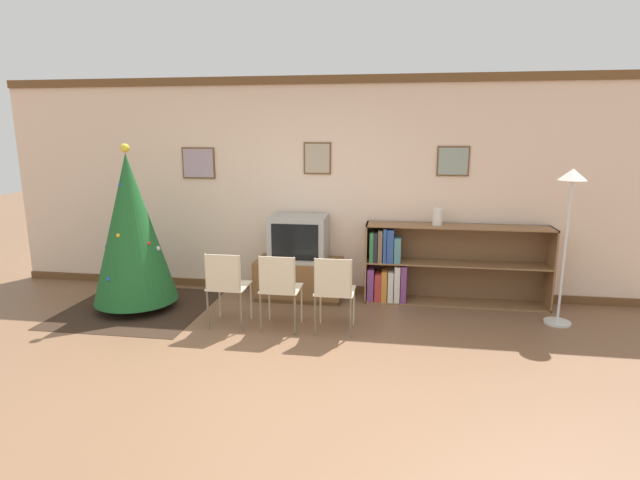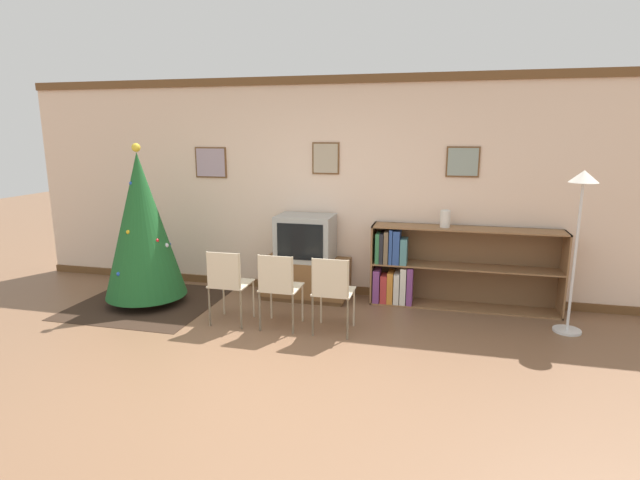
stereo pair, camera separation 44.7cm
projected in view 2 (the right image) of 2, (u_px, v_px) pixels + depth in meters
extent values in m
plane|color=brown|center=(256.00, 387.00, 4.07)|extent=(24.00, 24.00, 0.00)
cube|color=beige|center=(328.00, 188.00, 6.26)|extent=(8.27, 0.08, 2.70)
cube|color=brown|center=(327.00, 79.00, 5.94)|extent=(8.27, 0.03, 0.10)
cube|color=brown|center=(326.00, 288.00, 6.49)|extent=(8.27, 0.03, 0.10)
cube|color=brown|center=(211.00, 162.00, 6.52)|extent=(0.43, 0.02, 0.40)
cube|color=#A893A3|center=(211.00, 163.00, 6.50)|extent=(0.40, 0.01, 0.36)
cube|color=brown|center=(326.00, 158.00, 6.14)|extent=(0.34, 0.02, 0.39)
cube|color=tan|center=(326.00, 158.00, 6.13)|extent=(0.30, 0.01, 0.35)
cube|color=brown|center=(463.00, 162.00, 5.77)|extent=(0.38, 0.02, 0.35)
cube|color=gray|center=(463.00, 162.00, 5.75)|extent=(0.34, 0.01, 0.32)
cube|color=#332319|center=(148.00, 303.00, 6.07)|extent=(1.62, 1.60, 0.01)
cylinder|color=maroon|center=(148.00, 298.00, 6.06)|extent=(0.36, 0.36, 0.10)
cone|color=#1E5B28|center=(142.00, 225.00, 5.86)|extent=(0.94, 0.94, 1.71)
sphere|color=yellow|center=(136.00, 147.00, 5.67)|extent=(0.10, 0.10, 0.10)
sphere|color=#1E4CB2|center=(120.00, 243.00, 5.93)|extent=(0.06, 0.06, 0.06)
sphere|color=gold|center=(128.00, 232.00, 5.65)|extent=(0.05, 0.05, 0.05)
sphere|color=silver|center=(144.00, 243.00, 6.20)|extent=(0.05, 0.05, 0.05)
sphere|color=silver|center=(166.00, 245.00, 5.86)|extent=(0.06, 0.06, 0.06)
sphere|color=#1E4CB2|center=(119.00, 274.00, 5.67)|extent=(0.05, 0.05, 0.05)
sphere|color=#1E4CB2|center=(169.00, 244.00, 6.09)|extent=(0.05, 0.05, 0.05)
sphere|color=gold|center=(168.00, 266.00, 6.33)|extent=(0.05, 0.05, 0.05)
sphere|color=#1E4CB2|center=(131.00, 183.00, 5.69)|extent=(0.04, 0.04, 0.04)
sphere|color=red|center=(157.00, 240.00, 5.74)|extent=(0.04, 0.04, 0.04)
cube|color=brown|center=(306.00, 295.00, 6.28)|extent=(1.02, 0.50, 0.05)
cube|color=brown|center=(306.00, 277.00, 6.22)|extent=(1.06, 0.52, 0.44)
cube|color=#9E9E99|center=(306.00, 238.00, 6.12)|extent=(0.68, 0.50, 0.56)
cube|color=black|center=(300.00, 242.00, 5.88)|extent=(0.56, 0.01, 0.43)
cube|color=beige|center=(231.00, 283.00, 5.40)|extent=(0.40, 0.40, 0.02)
cube|color=beige|center=(223.00, 271.00, 5.17)|extent=(0.35, 0.02, 0.38)
cylinder|color=beige|center=(224.00, 296.00, 5.66)|extent=(0.02, 0.02, 0.42)
cylinder|color=beige|center=(253.00, 299.00, 5.57)|extent=(0.02, 0.02, 0.42)
cylinder|color=beige|center=(209.00, 307.00, 5.32)|extent=(0.02, 0.02, 0.42)
cylinder|color=beige|center=(241.00, 310.00, 5.23)|extent=(0.02, 0.02, 0.42)
cylinder|color=beige|center=(209.00, 289.00, 5.27)|extent=(0.02, 0.02, 0.82)
cylinder|color=beige|center=(240.00, 292.00, 5.19)|extent=(0.02, 0.02, 0.82)
cube|color=beige|center=(281.00, 287.00, 5.27)|extent=(0.40, 0.40, 0.02)
cube|color=beige|center=(275.00, 274.00, 5.04)|extent=(0.35, 0.02, 0.38)
cylinder|color=beige|center=(271.00, 300.00, 5.52)|extent=(0.02, 0.02, 0.42)
cylinder|color=beige|center=(302.00, 303.00, 5.44)|extent=(0.02, 0.02, 0.42)
cylinder|color=beige|center=(260.00, 311.00, 5.18)|extent=(0.02, 0.02, 0.42)
cylinder|color=beige|center=(293.00, 314.00, 5.10)|extent=(0.02, 0.02, 0.42)
cylinder|color=beige|center=(259.00, 293.00, 5.14)|extent=(0.02, 0.02, 0.82)
cylinder|color=beige|center=(293.00, 296.00, 5.06)|extent=(0.02, 0.02, 0.82)
cube|color=beige|center=(334.00, 291.00, 5.13)|extent=(0.40, 0.40, 0.02)
cube|color=beige|center=(330.00, 278.00, 4.91)|extent=(0.35, 0.02, 0.38)
cylinder|color=beige|center=(321.00, 304.00, 5.39)|extent=(0.02, 0.02, 0.42)
cylinder|color=beige|center=(354.00, 307.00, 5.31)|extent=(0.02, 0.02, 0.42)
cylinder|color=beige|center=(313.00, 316.00, 5.05)|extent=(0.02, 0.02, 0.42)
cylinder|color=beige|center=(348.00, 319.00, 4.97)|extent=(0.02, 0.02, 0.42)
cylinder|color=beige|center=(313.00, 297.00, 5.01)|extent=(0.02, 0.02, 0.82)
cylinder|color=beige|center=(348.00, 300.00, 4.92)|extent=(0.02, 0.02, 0.82)
cube|color=olive|center=(373.00, 263.00, 6.07)|extent=(0.02, 0.36, 0.96)
cube|color=olive|center=(564.00, 274.00, 5.57)|extent=(0.02, 0.36, 0.96)
cube|color=olive|center=(467.00, 229.00, 5.72)|extent=(2.16, 0.36, 0.02)
cube|color=olive|center=(462.00, 306.00, 5.92)|extent=(2.16, 0.36, 0.02)
cube|color=olive|center=(464.00, 267.00, 5.82)|extent=(2.12, 0.36, 0.02)
cube|color=brown|center=(464.00, 264.00, 5.99)|extent=(2.16, 0.01, 0.96)
cube|color=#7A3D7F|center=(377.00, 285.00, 6.07)|extent=(0.08, 0.26, 0.40)
cube|color=#B73333|center=(384.00, 288.00, 6.03)|extent=(0.08, 0.20, 0.34)
cube|color=orange|center=(391.00, 286.00, 6.04)|extent=(0.07, 0.27, 0.38)
cube|color=silver|center=(397.00, 287.00, 6.03)|extent=(0.07, 0.28, 0.37)
cube|color=silver|center=(403.00, 285.00, 5.97)|extent=(0.07, 0.22, 0.45)
cube|color=#7A3D7F|center=(410.00, 285.00, 5.96)|extent=(0.07, 0.22, 0.45)
cube|color=#337547|center=(378.00, 248.00, 5.95)|extent=(0.05, 0.21, 0.36)
cube|color=#232328|center=(382.00, 248.00, 5.94)|extent=(0.04, 0.21, 0.36)
cube|color=#756047|center=(387.00, 247.00, 5.94)|extent=(0.05, 0.25, 0.39)
cube|color=#2D4C93|center=(391.00, 246.00, 5.91)|extent=(0.04, 0.21, 0.41)
cube|color=#2D4C93|center=(397.00, 246.00, 5.92)|extent=(0.08, 0.27, 0.40)
cube|color=teal|center=(404.00, 251.00, 5.89)|extent=(0.08, 0.22, 0.31)
cylinder|color=silver|center=(445.00, 219.00, 5.75)|extent=(0.12, 0.12, 0.19)
torus|color=silver|center=(446.00, 211.00, 5.73)|extent=(0.10, 0.10, 0.02)
cylinder|color=silver|center=(567.00, 330.00, 5.20)|extent=(0.28, 0.28, 0.03)
cylinder|color=silver|center=(575.00, 258.00, 5.03)|extent=(0.03, 0.03, 1.53)
cone|color=white|center=(584.00, 176.00, 4.86)|extent=(0.28, 0.28, 0.12)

